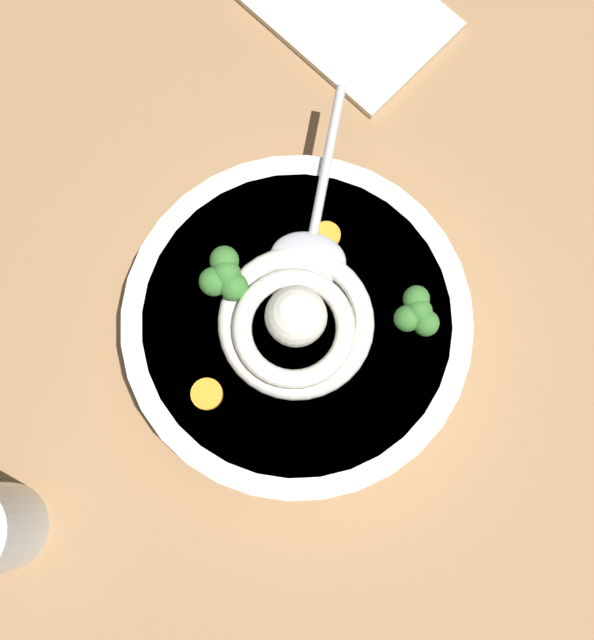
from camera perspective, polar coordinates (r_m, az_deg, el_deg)
name	(u,v)px	position (r cm, az deg, el deg)	size (l,w,h in cm)	color
table_slab	(333,327)	(69.03, 2.61, -0.51)	(99.38, 99.38, 3.13)	#936D47
soup_bowl	(297,327)	(64.32, 0.00, -0.52)	(27.64, 27.64, 5.77)	white
noodle_pile	(296,323)	(59.83, -0.08, -0.24)	(13.29, 13.03, 5.34)	silver
soup_spoon	(312,242)	(62.40, 1.06, 5.66)	(15.17, 13.91, 1.60)	#B7B7BC
broccoli_floret_front	(417,313)	(60.36, 8.66, 0.51)	(4.01, 3.45, 3.17)	#7A9E60
broccoli_floret_center	(225,276)	(60.42, -5.25, 3.20)	(4.41, 3.79, 3.48)	#7A9E60
carrot_slice_far	(207,394)	(60.72, -6.52, -5.34)	(2.44, 2.44, 0.62)	orange
carrot_slice_extra_a	(283,281)	(62.01, -1.02, 2.84)	(2.93, 2.93, 0.63)	orange
carrot_slice_extra_b	(326,235)	(63.16, 2.14, 6.12)	(2.25, 2.25, 0.52)	orange
folded_napkin	(348,10)	(78.83, 3.72, 21.44)	(17.84, 12.84, 0.80)	beige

